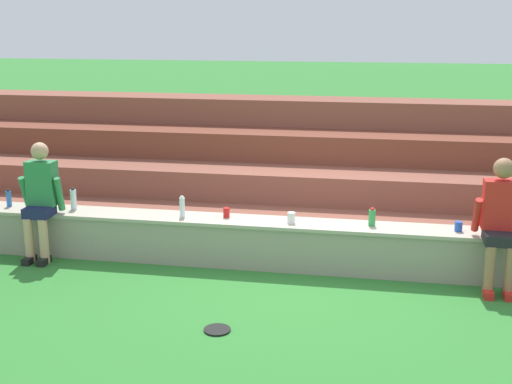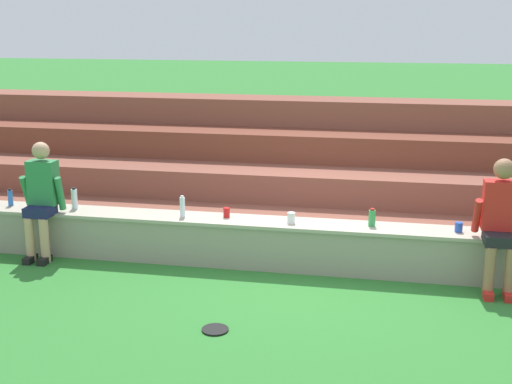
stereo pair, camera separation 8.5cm
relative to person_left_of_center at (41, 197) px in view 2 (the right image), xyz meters
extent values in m
plane|color=#2D752D|center=(3.22, 0.02, -0.78)|extent=(80.00, 80.00, 0.00)
cube|color=gray|center=(3.22, 0.24, -0.50)|extent=(9.98, 0.44, 0.55)
cube|color=#ABA28E|center=(3.22, 0.24, -0.24)|extent=(10.02, 0.48, 0.04)
cube|color=brown|center=(3.22, 1.02, -0.57)|extent=(13.00, 0.79, 0.41)
cube|color=brown|center=(3.22, 1.81, -0.36)|extent=(13.00, 0.79, 0.82)
cube|color=brown|center=(3.22, 2.61, -0.16)|extent=(13.00, 0.79, 1.23)
cube|color=brown|center=(3.22, 3.40, 0.05)|extent=(13.00, 0.79, 1.64)
cylinder|color=tan|center=(-0.10, -0.18, -0.50)|extent=(0.11, 0.11, 0.55)
cylinder|color=tan|center=(0.10, -0.18, -0.50)|extent=(0.11, 0.11, 0.55)
cube|color=black|center=(-0.10, -0.22, -0.74)|extent=(0.10, 0.22, 0.08)
cube|color=black|center=(0.10, -0.22, -0.74)|extent=(0.10, 0.22, 0.08)
cube|color=#191E47|center=(0.00, -0.05, -0.17)|extent=(0.31, 0.30, 0.12)
cube|color=#2D7F47|center=(0.00, 0.07, 0.16)|extent=(0.35, 0.20, 0.54)
sphere|color=tan|center=(0.00, 0.07, 0.55)|extent=(0.21, 0.21, 0.21)
cylinder|color=#2D7F47|center=(-0.22, 0.05, 0.04)|extent=(0.08, 0.21, 0.42)
cylinder|color=#2D7F47|center=(0.22, 0.05, 0.04)|extent=(0.08, 0.17, 0.43)
cylinder|color=#996B4C|center=(5.21, -0.23, -0.50)|extent=(0.11, 0.11, 0.55)
cylinder|color=#996B4C|center=(5.42, -0.23, -0.50)|extent=(0.11, 0.11, 0.55)
cube|color=red|center=(5.21, -0.27, -0.74)|extent=(0.10, 0.22, 0.08)
cube|color=red|center=(5.42, -0.27, -0.74)|extent=(0.10, 0.22, 0.08)
cube|color=black|center=(5.32, -0.08, -0.17)|extent=(0.34, 0.36, 0.12)
cube|color=red|center=(5.32, 0.07, 0.16)|extent=(0.37, 0.20, 0.54)
sphere|color=#996B4C|center=(5.32, 0.07, 0.56)|extent=(0.22, 0.22, 0.22)
cylinder|color=red|center=(5.08, 0.05, 0.03)|extent=(0.08, 0.24, 0.42)
cylinder|color=silver|center=(0.28, 0.30, -0.09)|extent=(0.07, 0.07, 0.25)
cylinder|color=black|center=(0.28, 0.30, 0.04)|extent=(0.04, 0.04, 0.02)
cylinder|color=silver|center=(1.72, 0.21, -0.10)|extent=(0.06, 0.06, 0.24)
cylinder|color=white|center=(1.72, 0.21, 0.03)|extent=(0.04, 0.04, 0.02)
cylinder|color=blue|center=(-0.58, 0.27, -0.12)|extent=(0.06, 0.06, 0.20)
cylinder|color=black|center=(-0.58, 0.27, -0.01)|extent=(0.04, 0.04, 0.02)
cylinder|color=green|center=(3.96, 0.27, -0.12)|extent=(0.08, 0.08, 0.19)
cylinder|color=red|center=(3.96, 0.27, -0.02)|extent=(0.05, 0.05, 0.02)
cylinder|color=red|center=(2.24, 0.29, -0.16)|extent=(0.08, 0.08, 0.12)
cylinder|color=white|center=(3.04, 0.20, -0.15)|extent=(0.09, 0.09, 0.13)
cylinder|color=blue|center=(4.92, 0.23, -0.16)|extent=(0.08, 0.08, 0.11)
cylinder|color=black|center=(2.57, -1.58, -0.77)|extent=(0.26, 0.26, 0.02)
camera|label=1|loc=(4.00, -7.28, 2.09)|focal=47.39mm
camera|label=2|loc=(4.09, -7.26, 2.09)|focal=47.39mm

